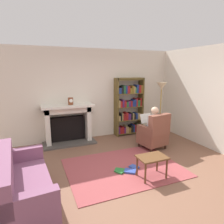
% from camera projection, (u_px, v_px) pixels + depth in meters
% --- Properties ---
extents(ground, '(14.00, 14.00, 0.00)m').
position_uv_depth(ground, '(130.00, 174.00, 3.98)').
color(ground, brown).
extents(back_wall, '(5.60, 0.10, 2.70)m').
position_uv_depth(back_wall, '(92.00, 94.00, 6.01)').
color(back_wall, silver).
rests_on(back_wall, ground).
extents(side_wall_right, '(0.10, 5.20, 2.70)m').
position_uv_depth(side_wall_right, '(191.00, 95.00, 5.82)').
color(side_wall_right, silver).
rests_on(side_wall_right, ground).
extents(area_rug, '(2.40, 1.80, 0.01)m').
position_uv_depth(area_rug, '(124.00, 167.00, 4.25)').
color(area_rug, '#974144').
rests_on(area_rug, ground).
extents(fireplace, '(1.46, 0.64, 1.13)m').
position_uv_depth(fireplace, '(68.00, 123.00, 5.64)').
color(fireplace, '#4C4742').
rests_on(fireplace, ground).
extents(mantel_clock, '(0.14, 0.14, 0.20)m').
position_uv_depth(mantel_clock, '(71.00, 101.00, 5.44)').
color(mantel_clock, brown).
rests_on(mantel_clock, fireplace).
extents(bookshelf, '(0.93, 0.32, 1.84)m').
position_uv_depth(bookshelf, '(129.00, 107.00, 6.34)').
color(bookshelf, brown).
rests_on(bookshelf, ground).
extents(armchair_reading, '(0.75, 0.72, 0.97)m').
position_uv_depth(armchair_reading, '(154.00, 133.00, 5.21)').
color(armchair_reading, '#331E14').
rests_on(armchair_reading, ground).
extents(seated_reader, '(0.42, 0.57, 1.14)m').
position_uv_depth(seated_reader, '(151.00, 125.00, 5.27)').
color(seated_reader, silver).
rests_on(seated_reader, ground).
extents(sofa_floral, '(0.84, 1.75, 0.85)m').
position_uv_depth(sofa_floral, '(23.00, 186.00, 3.03)').
color(sofa_floral, '#824F6D').
rests_on(sofa_floral, ground).
extents(side_table, '(0.56, 0.39, 0.44)m').
position_uv_depth(side_table, '(152.00, 160.00, 3.80)').
color(side_table, brown).
rests_on(side_table, ground).
extents(scattered_books, '(0.58, 0.39, 0.04)m').
position_uv_depth(scattered_books, '(127.00, 170.00, 4.10)').
color(scattered_books, '#334CA5').
rests_on(scattered_books, area_rug).
extents(floor_lamp, '(0.32, 0.32, 1.72)m').
position_uv_depth(floor_lamp, '(161.00, 91.00, 5.94)').
color(floor_lamp, '#B7933F').
rests_on(floor_lamp, ground).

